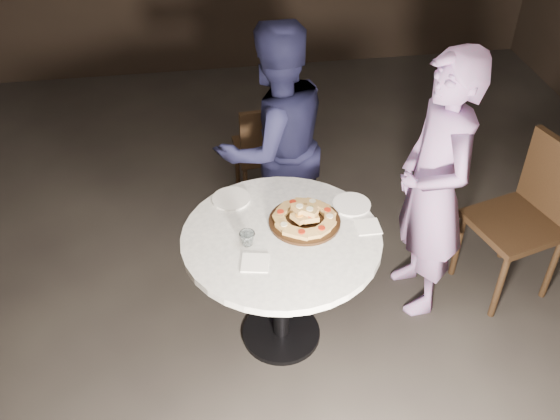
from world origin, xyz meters
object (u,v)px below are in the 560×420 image
at_px(table, 281,256).
at_px(serving_board, 305,221).
at_px(chair_right, 531,210).
at_px(diner_navy, 274,145).
at_px(focaccia_pile, 305,216).
at_px(chair_far, 266,148).
at_px(water_glass, 247,239).
at_px(diner_teal, 433,189).

xyz_separation_m(table, serving_board, (0.14, 0.09, 0.16)).
bearing_deg(chair_right, diner_navy, -127.34).
height_order(focaccia_pile, chair_far, focaccia_pile).
bearing_deg(water_glass, chair_right, 9.23).
distance_m(water_glass, diner_teal, 1.10).
bearing_deg(focaccia_pile, chair_right, 6.19).
bearing_deg(serving_board, chair_right, 6.19).
height_order(chair_far, diner_navy, diner_navy).
xyz_separation_m(table, diner_navy, (0.08, 0.83, 0.17)).
bearing_deg(chair_right, chair_far, -140.83).
bearing_deg(focaccia_pile, water_glass, -158.15).
xyz_separation_m(table, water_glass, (-0.18, -0.04, 0.18)).
height_order(table, diner_navy, diner_navy).
relative_size(focaccia_pile, water_glass, 4.22).
relative_size(water_glass, chair_far, 0.09).
bearing_deg(chair_far, focaccia_pile, 87.75).
relative_size(chair_far, chair_right, 0.86).
distance_m(serving_board, water_glass, 0.35).
bearing_deg(chair_right, table, -96.69).
bearing_deg(chair_far, diner_navy, 84.34).
relative_size(serving_board, diner_navy, 0.24).
distance_m(chair_right, diner_navy, 1.60).
distance_m(chair_far, diner_teal, 1.38).
height_order(table, focaccia_pile, focaccia_pile).
bearing_deg(serving_board, diner_navy, 94.51).
bearing_deg(serving_board, focaccia_pile, 101.02).
distance_m(table, chair_far, 1.29).
bearing_deg(water_glass, diner_navy, 73.34).
height_order(water_glass, diner_navy, diner_navy).
xyz_separation_m(serving_board, water_glass, (-0.32, -0.13, 0.03)).
relative_size(table, diner_navy, 0.81).
bearing_deg(serving_board, table, -148.26).
bearing_deg(focaccia_pile, chair_far, 92.46).
distance_m(serving_board, chair_far, 1.23).
bearing_deg(focaccia_pile, table, -148.23).
bearing_deg(diner_navy, chair_right, 136.42).
relative_size(serving_board, chair_right, 0.38).
bearing_deg(water_glass, diner_teal, 13.27).
xyz_separation_m(water_glass, chair_far, (0.27, 1.32, -0.33)).
bearing_deg(chair_far, table, 81.42).
relative_size(table, water_glass, 16.01).
relative_size(water_glass, chair_right, 0.08).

